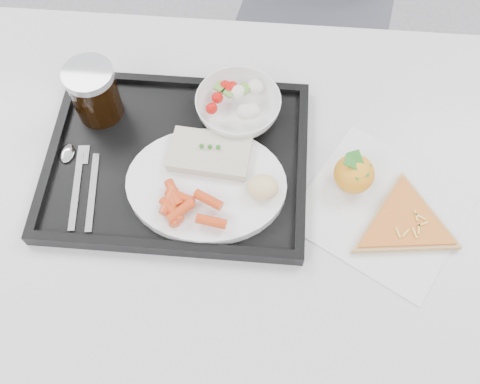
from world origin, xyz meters
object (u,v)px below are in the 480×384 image
Objects in this scene: dinner_plate at (206,184)px; salad_bowl at (238,107)px; table at (246,208)px; pizza_slice at (405,223)px; tray at (178,161)px; cola_glass at (94,92)px; tangerine at (354,174)px.

salad_bowl reaches higher than dinner_plate.
pizza_slice is (0.26, -0.04, 0.08)m from table.
salad_bowl is (0.04, 0.15, 0.01)m from dinner_plate.
dinner_plate reaches higher than table.
table is 4.44× the size of dinner_plate.
salad_bowl reaches higher than pizza_slice.
pizza_slice reaches higher than table.
cola_glass reaches higher than tray.
cola_glass reaches higher than tangerine.
tangerine is (0.18, 0.03, 0.10)m from table.
table is at bearing -20.09° from tray.
table is 0.18m from salad_bowl.
dinner_plate is at bearing -104.92° from salad_bowl.
pizza_slice is at bearing -40.36° from tangerine.
cola_glass is (-0.21, 0.14, 0.05)m from dinner_plate.
tray is 1.52× the size of pizza_slice.
salad_bowl is at bearing 46.12° from tray.
salad_bowl is (0.10, 0.10, 0.03)m from tray.
tray is 0.40m from pizza_slice.
tray is at bearing 176.71° from tangerine.
tray is 4.17× the size of cola_glass.
tangerine is (0.30, -0.02, 0.03)m from tray.
tray is 2.96× the size of salad_bowl.
dinner_plate is at bearing -34.18° from cola_glass.
salad_bowl is 0.24m from tangerine.
dinner_plate is 3.76× the size of tangerine.
table is 0.15m from tray.
pizza_slice is (0.54, -0.18, -0.06)m from cola_glass.
cola_glass is (-0.28, 0.14, 0.14)m from table.
cola_glass is at bearing -177.39° from salad_bowl.
tray is at bearing -30.81° from cola_glass.
cola_glass is 0.58m from pizza_slice.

